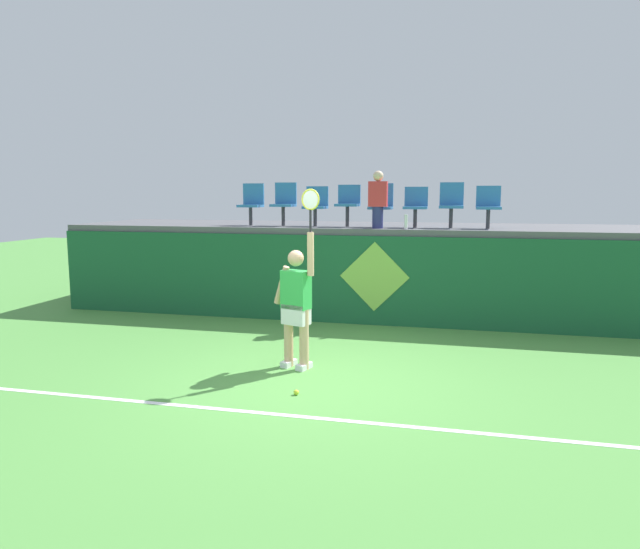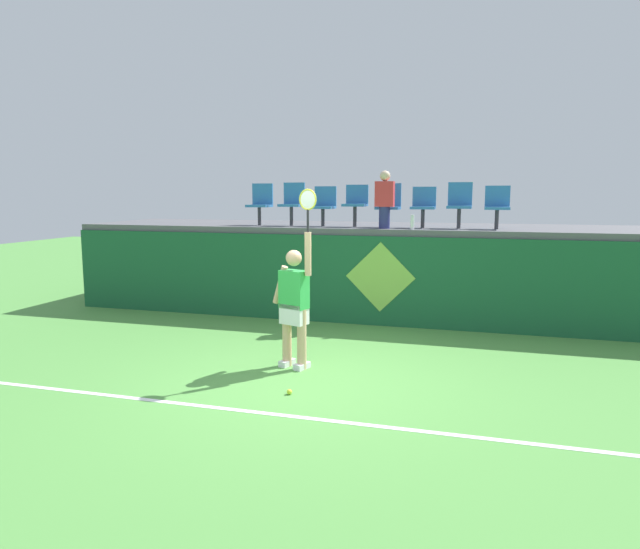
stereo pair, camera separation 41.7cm
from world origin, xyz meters
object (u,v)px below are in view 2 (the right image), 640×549
(stadium_chair_4, at_px, (389,203))
(stadium_chair_7, at_px, (497,205))
(tennis_player, at_px, (294,302))
(stadium_chair_0, at_px, (261,202))
(tennis_ball, at_px, (289,392))
(stadium_chair_1, at_px, (293,202))
(stadium_chair_5, at_px, (423,205))
(stadium_chair_3, at_px, (356,202))
(stadium_chair_2, at_px, (324,204))
(water_bottle, at_px, (412,222))
(stadium_chair_6, at_px, (460,203))
(spectator_0, at_px, (385,199))

(stadium_chair_4, bearing_deg, stadium_chair_7, -0.21)
(tennis_player, relative_size, stadium_chair_0, 2.92)
(tennis_ball, distance_m, stadium_chair_0, 5.60)
(stadium_chair_0, height_order, stadium_chair_1, stadium_chair_1)
(stadium_chair_5, bearing_deg, stadium_chair_1, 179.86)
(stadium_chair_3, xyz_separation_m, stadium_chair_7, (2.62, 0.00, -0.03))
(stadium_chair_2, xyz_separation_m, stadium_chair_7, (3.27, -0.00, 0.01))
(stadium_chair_7, bearing_deg, water_bottle, -156.43)
(water_bottle, height_order, stadium_chair_2, stadium_chair_2)
(tennis_ball, height_order, stadium_chair_0, stadium_chair_0)
(water_bottle, distance_m, stadium_chair_6, 1.06)
(tennis_ball, distance_m, stadium_chair_3, 5.14)
(tennis_ball, xyz_separation_m, stadium_chair_6, (1.71, 4.65, 2.19))
(tennis_ball, xyz_separation_m, stadium_chair_7, (2.38, 4.65, 2.16))
(tennis_ball, height_order, stadium_chair_5, stadium_chair_5)
(stadium_chair_4, height_order, stadium_chair_5, stadium_chair_4)
(stadium_chair_0, distance_m, stadium_chair_4, 2.62)
(stadium_chair_3, bearing_deg, stadium_chair_7, 0.06)
(tennis_ball, bearing_deg, stadium_chair_7, 62.93)
(stadium_chair_5, bearing_deg, tennis_player, -110.44)
(stadium_chair_4, xyz_separation_m, stadium_chair_5, (0.66, -0.01, -0.02))
(stadium_chair_6, bearing_deg, stadium_chair_7, -0.46)
(stadium_chair_5, bearing_deg, spectator_0, -146.31)
(water_bottle, relative_size, stadium_chair_5, 0.35)
(stadium_chair_4, bearing_deg, spectator_0, -90.00)
(stadium_chair_0, relative_size, stadium_chair_5, 1.10)
(water_bottle, relative_size, stadium_chair_0, 0.32)
(stadium_chair_1, height_order, spectator_0, spectator_0)
(tennis_ball, bearing_deg, stadium_chair_6, 69.82)
(stadium_chair_3, bearing_deg, tennis_player, -90.65)
(stadium_chair_2, bearing_deg, spectator_0, -19.01)
(stadium_chair_0, bearing_deg, stadium_chair_2, -0.17)
(stadium_chair_1, distance_m, stadium_chair_5, 2.60)
(tennis_ball, xyz_separation_m, stadium_chair_1, (-1.54, 4.65, 2.20))
(water_bottle, xyz_separation_m, stadium_chair_2, (-1.82, 0.63, 0.30))
(tennis_player, distance_m, water_bottle, 3.35)
(stadium_chair_1, height_order, stadium_chair_7, stadium_chair_1)
(stadium_chair_0, distance_m, stadium_chair_1, 0.69)
(stadium_chair_4, height_order, stadium_chair_7, stadium_chair_4)
(water_bottle, bearing_deg, stadium_chair_0, 168.63)
(tennis_player, xyz_separation_m, stadium_chair_1, (-1.26, 3.60, 1.31))
(stadium_chair_6, xyz_separation_m, spectator_0, (-1.32, -0.45, 0.08))
(tennis_ball, xyz_separation_m, stadium_chair_2, (-0.89, 4.65, 2.16))
(stadium_chair_5, bearing_deg, stadium_chair_0, 179.89)
(stadium_chair_0, relative_size, stadium_chair_2, 1.08)
(tennis_player, bearing_deg, stadium_chair_2, 99.50)
(stadium_chair_1, bearing_deg, stadium_chair_3, -0.32)
(stadium_chair_2, xyz_separation_m, stadium_chair_5, (1.94, -0.00, -0.00))
(stadium_chair_0, distance_m, stadium_chair_3, 1.98)
(tennis_player, relative_size, spectator_0, 2.34)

